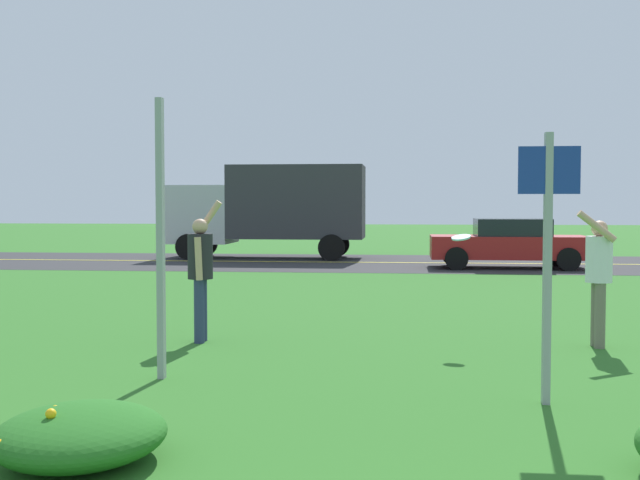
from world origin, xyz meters
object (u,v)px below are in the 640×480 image
Objects in this scene: car_red_center_right at (509,243)px; box_truck_silver at (272,206)px; sign_post_near_path at (161,239)px; person_thrower_dark_shirt at (201,268)px; person_catcher_white_shirt at (598,271)px; frisbee_pale_blue at (461,238)px; sign_post_by_roadside at (548,240)px.

car_red_center_right is 8.47m from box_truck_silver.
person_thrower_dark_shirt is at bearing 94.03° from sign_post_near_path.
person_thrower_dark_shirt is 1.07× the size of person_catcher_white_shirt.
sign_post_near_path is 1.55× the size of person_thrower_dark_shirt.
sign_post_near_path is 11.36× the size of frisbee_pale_blue.
sign_post_by_roadside is 3.18m from frisbee_pale_blue.
car_red_center_right is at bearing 87.66° from person_catcher_white_shirt.
person_thrower_dark_shirt is 14.28m from car_red_center_right.
person_catcher_white_shirt is 0.27× the size of box_truck_silver.
box_truck_silver is at bearing 106.89° from sign_post_by_roadside.
box_truck_silver is at bearing 96.06° from sign_post_near_path.
person_thrower_dark_shirt is at bearing -176.46° from frisbee_pale_blue.
box_truck_silver is (-5.34, 16.34, 0.38)m from frisbee_pale_blue.
sign_post_near_path is 18.90m from box_truck_silver.
box_truck_silver is (-1.84, 16.55, 0.79)m from person_thrower_dark_shirt.
sign_post_by_roadside is at bearing -35.56° from person_thrower_dark_shirt.
person_catcher_white_shirt is at bearing -92.34° from car_red_center_right.
sign_post_by_roadside reaches higher than car_red_center_right.
person_thrower_dark_shirt is 3.53m from frisbee_pale_blue.
person_thrower_dark_shirt is (-4.07, 2.91, -0.53)m from sign_post_by_roadside.
sign_post_by_roadside is 0.38× the size of box_truck_silver.
person_thrower_dark_shirt is 5.28m from person_catcher_white_shirt.
box_truck_silver is (-7.11, 16.38, 0.80)m from person_catcher_white_shirt.
sign_post_by_roadside is at bearing -96.18° from car_red_center_right.
sign_post_by_roadside reaches higher than person_thrower_dark_shirt.
box_truck_silver is at bearing 155.33° from car_red_center_right.
sign_post_near_path is 4.15m from frisbee_pale_blue.
person_thrower_dark_shirt is at bearing 144.44° from sign_post_by_roadside.
person_catcher_white_shirt is 1.82m from frisbee_pale_blue.
person_catcher_white_shirt is (5.27, 0.18, -0.01)m from person_thrower_dark_shirt.
person_thrower_dark_shirt is 7.32× the size of frisbee_pale_blue.
sign_post_by_roadside is at bearing -9.69° from sign_post_near_path.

